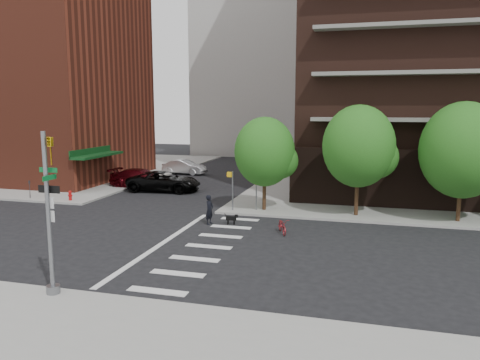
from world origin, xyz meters
The scene contains 17 objects.
ground centered at (0.00, 0.00, 0.00)m, with size 120.00×120.00×0.00m, color black.
sidewalk_nw centered at (-24.50, 23.50, 0.07)m, with size 31.00×33.00×0.15m, color gray.
crosswalk centered at (2.21, 0.00, 0.01)m, with size 3.85×13.00×0.01m.
midrise_nw centered at (-22.00, 18.00, 10.15)m, with size 21.40×15.50×20.00m.
tree_a centered at (4.00, 8.50, 4.04)m, with size 4.00×4.00×5.90m.
tree_b centered at (10.00, 8.50, 4.54)m, with size 4.50×4.50×6.65m.
tree_c centered at (16.00, 8.50, 4.45)m, with size 5.00×5.00×6.80m.
traffic_signal centered at (-0.47, -7.49, 2.70)m, with size 0.90×0.75×6.00m.
pedestrian_signal centered at (2.32, 7.92, 1.85)m, with size 2.18×0.67×2.60m.
fire_hydrant centered at (-10.50, 7.80, 0.55)m, with size 0.24×0.24×0.73m.
parking_meter centered at (-14.00, 7.80, 0.96)m, with size 0.10×0.08×1.32m.
parked_car_black centered at (-5.70, 13.81, 0.84)m, with size 6.05×2.79×1.68m, color black.
parked_car_maroon centered at (-8.20, 14.68, 0.83)m, with size 5.72×2.32×1.66m, color #42060B.
parked_car_silver centered at (-7.81, 23.57, 0.75)m, with size 4.57×1.59×1.51m, color silver.
scooter centered at (6.15, 3.46, 0.43)m, with size 0.57×1.65×0.87m, color maroon.
dog_walker centered at (1.55, 4.37, 0.89)m, with size 0.42×0.65×1.77m, color black.
dog centered at (2.86, 4.62, 0.39)m, with size 0.72×0.20×0.61m.
Camera 1 is at (10.54, -21.58, 7.01)m, focal length 35.00 mm.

